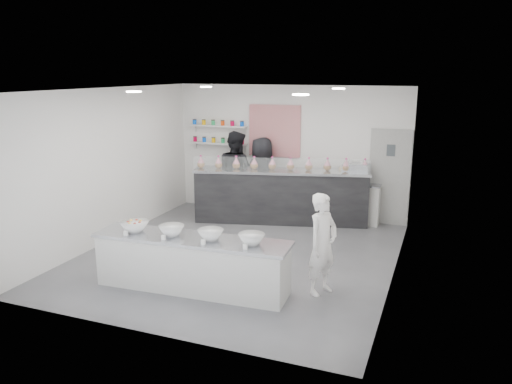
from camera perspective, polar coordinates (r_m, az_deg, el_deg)
floor at (r=9.27m, az=-1.95°, el=-7.24°), size 6.00×6.00×0.00m
ceiling at (r=8.66m, az=-2.12°, el=11.63°), size 6.00×6.00×0.00m
back_wall at (r=11.61m, az=3.78°, el=4.71°), size 5.50×0.00×5.50m
left_wall at (r=10.22m, az=-16.39°, el=2.93°), size 0.00×6.00×6.00m
right_wall at (r=8.19m, az=15.98°, el=0.38°), size 0.00×6.00×6.00m
back_door at (r=11.21m, az=14.99°, el=1.60°), size 0.88×0.04×2.10m
pattern_panel at (r=11.64m, az=2.12°, el=6.98°), size 1.25×0.03×1.20m
jar_shelf_lower at (r=12.14m, az=-4.30°, el=5.57°), size 1.45×0.22×0.04m
jar_shelf_upper at (r=12.09m, az=-4.34°, el=7.54°), size 1.45×0.22×0.04m
preserve_jars at (r=12.08m, az=-4.36°, el=6.87°), size 1.45×0.10×0.56m
downlight_0 at (r=8.46m, az=-13.79°, el=11.07°), size 0.24×0.24×0.02m
downlight_1 at (r=7.25m, az=5.12°, el=11.02°), size 0.24×0.24×0.02m
downlight_2 at (r=10.70m, az=-5.73°, el=11.87°), size 0.24×0.24×0.02m
downlight_3 at (r=9.77m, az=9.43°, el=11.58°), size 0.24×0.24×0.02m
prep_counter at (r=7.82m, az=-7.35°, el=-8.11°), size 3.12×0.86×0.84m
back_bar at (r=11.11m, az=2.87°, el=-0.47°), size 3.89×1.63×1.19m
sneeze_guard at (r=10.62m, az=2.80°, el=3.06°), size 3.67×0.95×0.32m
espresso_ledge at (r=11.27m, az=10.91°, el=-1.26°), size 1.21×0.39×0.90m
espresso_machine at (r=11.11m, az=11.36°, el=2.04°), size 0.57×0.39×0.43m
cup_stacks at (r=11.16m, az=10.00°, el=1.92°), size 0.25×0.24×0.34m
prep_bowls at (r=7.65m, az=-7.47°, el=-4.63°), size 2.37×0.61×0.16m
label_cards at (r=7.25m, az=-9.58°, el=-6.11°), size 2.01×0.04×0.07m
cookie_bags at (r=10.95m, az=2.92°, el=3.28°), size 3.69×1.10×0.29m
woman_prep at (r=7.58m, az=7.61°, el=-5.93°), size 0.58×0.67×1.56m
staff_left at (r=11.74m, az=-2.31°, el=2.23°), size 1.16×1.05×1.96m
staff_right at (r=11.51m, az=0.68°, el=1.73°), size 1.00×0.75×1.84m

